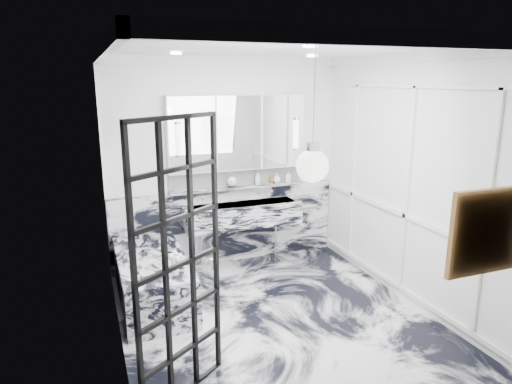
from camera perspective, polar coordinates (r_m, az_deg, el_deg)
name	(u,v)px	position (r m, az deg, el deg)	size (l,w,h in m)	color
floor	(277,320)	(5.11, 2.64, -15.64)	(3.60, 3.60, 0.00)	silver
ceiling	(280,48)	(4.45, 3.06, 17.55)	(3.60, 3.60, 0.00)	white
wall_back	(226,164)	(6.23, -3.79, 3.57)	(3.60, 3.60, 0.00)	white
wall_front	(390,258)	(3.09, 16.39, -7.86)	(3.60, 3.60, 0.00)	white
wall_left	(112,209)	(4.22, -17.51, -2.09)	(3.60, 3.60, 0.00)	white
wall_right	(409,181)	(5.41, 18.58, 1.26)	(3.60, 3.60, 0.00)	white
marble_clad_back	(227,225)	(6.42, -3.60, -4.16)	(3.18, 0.05, 1.05)	silver
marble_clad_left	(115,216)	(4.24, -17.25, -2.85)	(0.02, 3.56, 2.68)	silver
panel_molding	(407,190)	(5.42, 18.34, 0.22)	(0.03, 3.40, 2.30)	white
soap_bottle_a	(258,178)	(6.33, 0.20, 1.79)	(0.07, 0.08, 0.19)	#8C5919
soap_bottle_b	(288,176)	(6.51, 4.02, 1.95)	(0.07, 0.07, 0.16)	#4C4C51
soap_bottle_c	(277,178)	(6.44, 2.60, 1.74)	(0.11, 0.11, 0.14)	silver
face_pot	(232,181)	(6.21, -3.02, 1.33)	(0.14, 0.14, 0.14)	white
amber_bottle	(272,180)	(6.41, 1.96, 1.52)	(0.04, 0.04, 0.10)	#8C5919
flower_vase	(175,269)	(4.85, -10.09, -9.45)	(0.07, 0.07, 0.12)	silver
crittall_door	(179,265)	(3.60, -9.56, -9.00)	(0.88, 0.04, 2.25)	black
artwork	(485,232)	(3.65, 26.76, -4.46)	(0.54, 0.05, 0.54)	orange
pendant_light	(312,166)	(3.22, 7.05, 3.23)	(0.23, 0.23, 0.23)	white
trough_sink	(242,214)	(6.21, -1.70, -2.81)	(1.60, 0.45, 0.30)	silver
ledge	(238,187)	(6.27, -2.22, 0.57)	(1.90, 0.14, 0.04)	silver
subway_tile	(237,177)	(6.30, -2.41, 1.89)	(1.90, 0.03, 0.23)	white
mirror_cabinet	(238,133)	(6.15, -2.30, 7.40)	(1.90, 0.16, 1.00)	white
sconce_left	(178,139)	(5.85, -9.68, 6.49)	(0.07, 0.07, 0.40)	white
sconce_right	(296,134)	(6.37, 5.05, 7.23)	(0.07, 0.07, 0.40)	white
bathtub	(153,279)	(5.48, -12.76, -10.60)	(0.75, 1.65, 0.55)	silver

